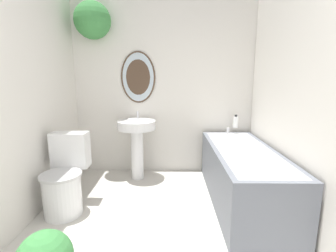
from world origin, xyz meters
The scene contains 7 objects.
wall_back centered at (-0.17, 2.73, 1.35)m, with size 2.44×0.44×2.40m.
wall_left centered at (-1.19, 1.37, 1.20)m, with size 0.06×2.85×2.40m.
wall_right centered at (1.19, 1.37, 1.20)m, with size 0.06×2.85×2.40m.
toilet centered at (-0.91, 1.67, 0.31)m, with size 0.37×0.52×0.73m.
pedestal_sink centered at (-0.33, 2.46, 0.55)m, with size 0.47×0.47×0.85m.
bathtub centered at (0.83, 1.88, 0.29)m, with size 0.62×1.60×0.64m.
shampoo_bottle centered at (0.93, 2.60, 0.71)m, with size 0.06×0.06×0.17m.
Camera 1 is at (0.09, -0.48, 1.26)m, focal length 26.00 mm.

